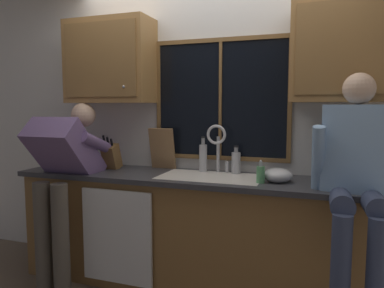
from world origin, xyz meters
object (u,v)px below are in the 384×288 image
soap_dispenser (261,174)px  person_sitting_on_counter (357,166)px  mixing_bowl (278,175)px  cutting_board (162,149)px  person_standing (64,172)px  knife_block (111,157)px  bottle_green_glass (203,157)px  bottle_tall_clear (236,162)px

soap_dispenser → person_sitting_on_counter: bearing=-14.7°
person_sitting_on_counter → mixing_bowl: bearing=154.1°
cutting_board → mixing_bowl: size_ratio=1.75×
person_standing → knife_block: bearing=56.0°
cutting_board → soap_dispenser: size_ratio=2.18×
bottle_green_glass → mixing_bowl: bearing=-18.4°
mixing_bowl → bottle_green_glass: 0.68m
knife_block → bottle_tall_clear: knife_block is taller
person_sitting_on_counter → mixing_bowl: (-0.50, 0.24, -0.14)m
cutting_board → mixing_bowl: bearing=-13.0°
person_sitting_on_counter → soap_dispenser: size_ratio=7.50×
bottle_green_glass → bottle_tall_clear: size_ratio=1.29×
knife_block → soap_dispenser: (1.33, -0.17, -0.04)m
person_standing → bottle_green_glass: size_ratio=5.03×
soap_dispenser → person_standing: bearing=-173.6°
mixing_bowl → bottle_tall_clear: 0.42m
person_standing → soap_dispenser: bearing=6.4°
cutting_board → bottle_tall_clear: bearing=-1.7°
person_standing → person_sitting_on_counter: person_sitting_on_counter is taller
knife_block → cutting_board: size_ratio=0.88×
knife_block → soap_dispenser: size_ratio=1.91×
mixing_bowl → bottle_green_glass: bearing=161.6°
knife_block → bottle_green_glass: bearing=9.1°
person_sitting_on_counter → bottle_tall_clear: bearing=151.9°
person_standing → bottle_green_glass: 1.14m
person_sitting_on_counter → soap_dispenser: (-0.62, 0.16, -0.12)m
bottle_green_glass → bottle_tall_clear: 0.28m
mixing_bowl → bottle_green_glass: size_ratio=0.70×
knife_block → mixing_bowl: 1.45m
person_standing → knife_block: size_ratio=4.66×
bottle_green_glass → bottle_tall_clear: (0.28, 0.00, -0.03)m
soap_dispenser → bottle_tall_clear: 0.39m
person_sitting_on_counter → knife_block: size_ratio=3.92×
soap_dispenser → bottle_green_glass: (-0.53, 0.30, 0.06)m
person_standing → mixing_bowl: size_ratio=7.15×
cutting_board → bottle_green_glass: 0.39m
cutting_board → bottle_tall_clear: 0.67m
bottle_green_glass → person_sitting_on_counter: bearing=-21.8°
mixing_bowl → person_standing: bearing=-171.2°
bottle_green_glass → cutting_board: bearing=176.4°
person_standing → soap_dispenser: size_ratio=8.93×
cutting_board → bottle_tall_clear: (0.67, -0.02, -0.08)m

